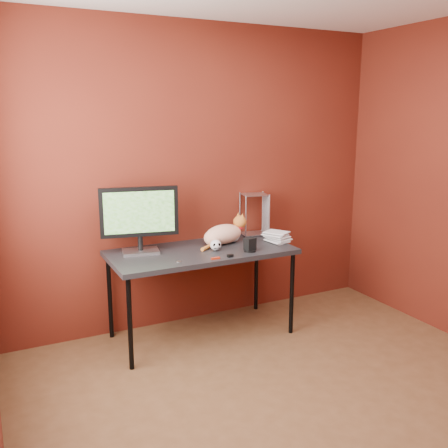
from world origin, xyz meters
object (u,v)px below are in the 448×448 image
cat (224,234)px  book_stack (272,186)px  monitor (139,217)px  desk (201,256)px  speaker (250,245)px  skull_mug (216,245)px

cat → book_stack: size_ratio=0.51×
cat → monitor: bearing=165.9°
desk → speaker: speaker is taller
cat → book_stack: book_stack is taller
monitor → speaker: size_ratio=5.41×
skull_mug → speaker: bearing=-19.3°
desk → speaker: 0.41m
cat → book_stack: bearing=-33.1°
desk → cat: 0.30m
book_stack → cat: bearing=157.6°
cat → skull_mug: size_ratio=5.31×
desk → speaker: size_ratio=13.28×
desk → speaker: bearing=-33.1°
monitor → cat: 0.75m
skull_mug → book_stack: book_stack is taller
monitor → book_stack: (1.10, -0.20, 0.20)m
monitor → speaker: bearing=-12.5°
speaker → monitor: bearing=146.3°
skull_mug → cat: bearing=59.4°
desk → monitor: bearing=163.8°
monitor → skull_mug: size_ratio=6.41×
monitor → speaker: 0.91m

